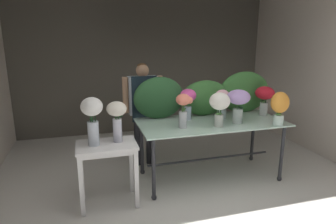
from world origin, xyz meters
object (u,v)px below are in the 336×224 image
(side_table_white, at_px, (107,154))
(vase_blush_hydrangea, at_px, (222,101))
(vase_white_roses_tall, at_px, (92,116))
(vase_sunset_roses, at_px, (280,106))
(vase_cream_lisianthus_tall, at_px, (117,116))
(vase_crimson_snapdragons, at_px, (265,96))
(florist, at_px, (143,103))
(vase_lilac_peonies, at_px, (238,101))
(vase_coral_ranunculus, at_px, (183,107))
(vase_ivory_stock, at_px, (219,104))
(vase_fuchsia_anemones, at_px, (188,99))
(display_table_glass, at_px, (211,130))

(side_table_white, bearing_deg, vase_blush_hydrangea, 13.61)
(vase_blush_hydrangea, bearing_deg, vase_white_roses_tall, -167.40)
(vase_sunset_roses, bearing_deg, vase_cream_lisianthus_tall, 176.23)
(vase_blush_hydrangea, bearing_deg, vase_cream_lisianthus_tall, -166.86)
(side_table_white, height_order, vase_crimson_snapdragons, vase_crimson_snapdragons)
(side_table_white, height_order, florist, florist)
(vase_lilac_peonies, relative_size, vase_white_roses_tall, 0.82)
(vase_coral_ranunculus, xyz_separation_m, vase_ivory_stock, (0.48, -0.07, 0.03))
(vase_fuchsia_anemones, relative_size, vase_cream_lisianthus_tall, 0.90)
(vase_crimson_snapdragons, relative_size, vase_blush_hydrangea, 1.03)
(vase_cream_lisianthus_tall, bearing_deg, vase_crimson_snapdragons, 8.97)
(vase_fuchsia_anemones, distance_m, vase_white_roses_tall, 1.44)
(vase_ivory_stock, height_order, vase_blush_hydrangea, vase_ivory_stock)
(side_table_white, xyz_separation_m, vase_blush_hydrangea, (1.71, 0.41, 0.46))
(vase_lilac_peonies, bearing_deg, vase_fuchsia_anemones, 149.90)
(vase_crimson_snapdragons, bearing_deg, vase_coral_ranunculus, -169.16)
(florist, bearing_deg, vase_sunset_roses, -34.38)
(vase_fuchsia_anemones, bearing_deg, florist, 135.74)
(vase_lilac_peonies, xyz_separation_m, vase_white_roses_tall, (-1.96, -0.15, -0.03))
(vase_fuchsia_anemones, bearing_deg, vase_lilac_peonies, -30.10)
(side_table_white, height_order, vase_fuchsia_anemones, vase_fuchsia_anemones)
(vase_coral_ranunculus, bearing_deg, side_table_white, -172.17)
(vase_blush_hydrangea, bearing_deg, side_table_white, -166.39)
(vase_crimson_snapdragons, bearing_deg, vase_blush_hydrangea, 179.22)
(side_table_white, height_order, vase_ivory_stock, vase_ivory_stock)
(vase_fuchsia_anemones, xyz_separation_m, vase_blush_hydrangea, (0.50, -0.09, -0.04))
(vase_sunset_roses, relative_size, vase_blush_hydrangea, 1.06)
(vase_fuchsia_anemones, bearing_deg, vase_blush_hydrangea, -9.76)
(vase_blush_hydrangea, bearing_deg, vase_lilac_peonies, -68.33)
(vase_crimson_snapdragons, bearing_deg, vase_ivory_stock, -159.52)
(vase_fuchsia_anemones, distance_m, vase_cream_lisianthus_tall, 1.15)
(vase_lilac_peonies, distance_m, vase_ivory_stock, 0.33)
(vase_lilac_peonies, relative_size, vase_blush_hydrangea, 1.09)
(vase_white_roses_tall, bearing_deg, florist, 52.34)
(side_table_white, relative_size, vase_fuchsia_anemones, 1.75)
(vase_cream_lisianthus_tall, bearing_deg, vase_lilac_peonies, 3.38)
(vase_fuchsia_anemones, height_order, vase_blush_hydrangea, vase_fuchsia_anemones)
(side_table_white, distance_m, vase_lilac_peonies, 1.89)
(vase_coral_ranunculus, relative_size, vase_cream_lisianthus_tall, 0.91)
(vase_white_roses_tall, relative_size, vase_cream_lisianthus_tall, 1.15)
(side_table_white, bearing_deg, florist, 57.58)
(side_table_white, xyz_separation_m, vase_ivory_stock, (1.49, 0.07, 0.50))
(vase_sunset_roses, xyz_separation_m, vase_white_roses_tall, (-2.45, 0.09, 0.01))
(vase_coral_ranunculus, xyz_separation_m, vase_cream_lisianthus_tall, (-0.87, -0.09, -0.03))
(vase_coral_ranunculus, relative_size, vase_sunset_roses, 1.00)
(vase_crimson_snapdragons, xyz_separation_m, vase_sunset_roses, (-0.09, -0.50, -0.03))
(florist, xyz_separation_m, vase_crimson_snapdragons, (1.74, -0.63, 0.14))
(vase_ivory_stock, bearing_deg, vase_crimson_snapdragons, 20.48)
(display_table_glass, xyz_separation_m, vase_ivory_stock, (-0.00, -0.24, 0.43))
(display_table_glass, distance_m, vase_blush_hydrangea, 0.45)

